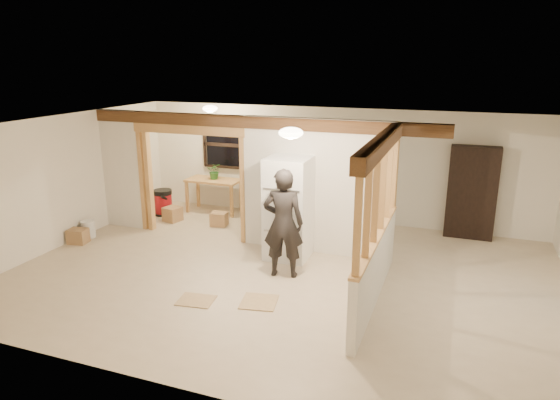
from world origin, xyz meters
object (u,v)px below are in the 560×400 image
at_px(woman, 283,223).
at_px(shop_vac, 163,202).
at_px(bookshelf, 472,193).
at_px(work_table, 214,196).
at_px(refrigerator, 289,208).

relative_size(woman, shop_vac, 3.04).
height_order(woman, bookshelf, bookshelf).
bearing_deg(work_table, woman, -44.94).
distance_m(woman, work_table, 3.97).
xyz_separation_m(woman, shop_vac, (-3.77, 2.20, -0.62)).
height_order(woman, work_table, woman).
bearing_deg(work_table, shop_vac, -148.38).
relative_size(woman, work_table, 1.46).
xyz_separation_m(work_table, bookshelf, (5.65, 0.24, 0.54)).
bearing_deg(refrigerator, shop_vac, 158.57).
distance_m(work_table, bookshelf, 5.68).
xyz_separation_m(work_table, shop_vac, (-1.01, -0.61, -0.09)).
xyz_separation_m(refrigerator, shop_vac, (-3.58, 1.40, -0.62)).
bearing_deg(shop_vac, refrigerator, -21.43).
distance_m(refrigerator, bookshelf, 3.82).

